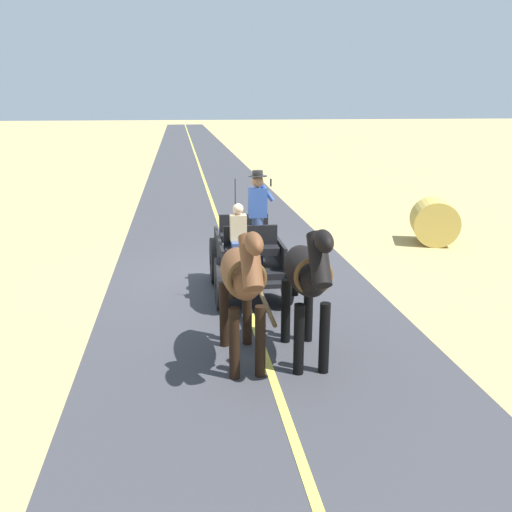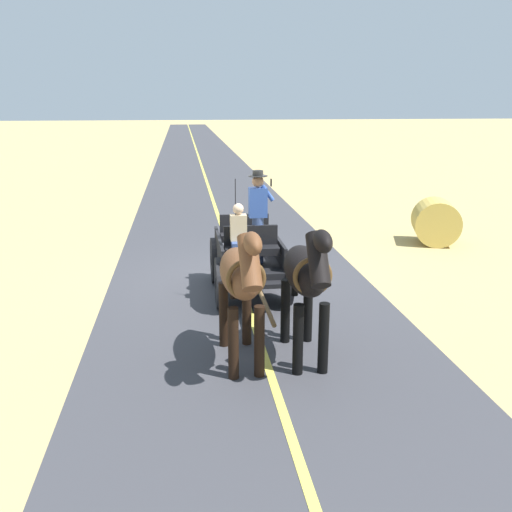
% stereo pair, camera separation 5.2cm
% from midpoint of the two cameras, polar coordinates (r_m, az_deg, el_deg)
% --- Properties ---
extents(ground_plane, '(200.00, 200.00, 0.00)m').
position_cam_midpoint_polar(ground_plane, '(12.01, -1.89, -2.54)').
color(ground_plane, tan).
extents(road_surface, '(5.51, 160.00, 0.01)m').
position_cam_midpoint_polar(road_surface, '(12.01, -1.89, -2.52)').
color(road_surface, '#38383D').
rests_on(road_surface, ground).
extents(road_centre_stripe, '(0.12, 160.00, 0.00)m').
position_cam_midpoint_polar(road_centre_stripe, '(12.00, -1.89, -2.50)').
color(road_centre_stripe, '#DBCC4C').
rests_on(road_centre_stripe, road_surface).
extents(horse_drawn_carriage, '(1.42, 4.50, 2.50)m').
position_cam_midpoint_polar(horse_drawn_carriage, '(10.96, -0.92, 0.14)').
color(horse_drawn_carriage, black).
rests_on(horse_drawn_carriage, ground).
extents(horse_near_side, '(0.59, 2.13, 2.21)m').
position_cam_midpoint_polar(horse_near_side, '(8.03, 5.04, -1.99)').
color(horse_near_side, black).
rests_on(horse_near_side, ground).
extents(horse_off_side, '(0.63, 2.13, 2.21)m').
position_cam_midpoint_polar(horse_off_side, '(7.88, -1.63, -2.29)').
color(horse_off_side, brown).
rests_on(horse_off_side, ground).
extents(hay_bale, '(1.47, 1.40, 1.20)m').
position_cam_midpoint_polar(hay_bale, '(15.74, 17.75, 3.38)').
color(hay_bale, gold).
rests_on(hay_bale, ground).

